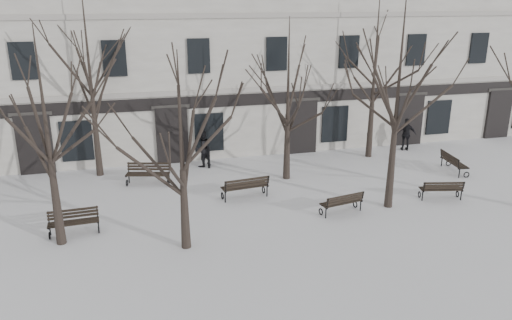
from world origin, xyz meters
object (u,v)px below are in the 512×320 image
object	(u,v)px
bench_3	(148,173)
bench_5	(453,162)
bench_2	(441,189)
bench_0	(74,221)
bench_4	(245,186)
tree_0	(44,113)
tree_1	(181,129)
tree_2	(399,77)
bench_1	(342,202)

from	to	relation	value
bench_3	bench_5	xyz separation A→B (m)	(14.49, -2.02, -0.03)
bench_2	bench_0	bearing A→B (deg)	10.41
bench_4	tree_0	bearing A→B (deg)	11.50
bench_2	bench_4	size ratio (longest dim) A/B	0.89
tree_0	bench_0	distance (m)	4.22
tree_1	bench_5	bearing A→B (deg)	18.26
bench_2	tree_1	bearing A→B (deg)	20.47
tree_2	bench_1	world-z (taller)	tree_2
bench_0	bench_4	world-z (taller)	bench_4
bench_0	bench_3	xyz separation A→B (m)	(2.86, 4.43, 0.05)
tree_2	tree_0	bearing A→B (deg)	-179.76
bench_4	bench_5	world-z (taller)	bench_4
bench_0	bench_2	bearing A→B (deg)	-5.24
bench_5	bench_3	bearing A→B (deg)	89.77
tree_1	bench_5	world-z (taller)	tree_1
tree_0	bench_0	xyz separation A→B (m)	(0.38, 0.70, -4.14)
tree_1	bench_3	bearing A→B (deg)	98.04
bench_4	bench_1	bearing A→B (deg)	136.70
bench_0	bench_1	distance (m)	10.11
bench_3	bench_5	distance (m)	14.63
tree_0	tree_1	size ratio (longest dim) A/B	1.11
bench_2	bench_5	bearing A→B (deg)	-119.40
bench_0	bench_5	world-z (taller)	bench_5
tree_2	bench_5	distance (m)	7.68
tree_1	bench_5	distance (m)	14.75
bench_0	bench_4	bearing A→B (deg)	10.60
tree_0	tree_2	size ratio (longest dim) A/B	0.87
bench_5	bench_0	bearing A→B (deg)	105.62
tree_0	tree_2	bearing A→B (deg)	0.24
bench_2	bench_5	xyz separation A→B (m)	(2.64, 2.95, 0.03)
tree_0	bench_5	size ratio (longest dim) A/B	3.85
bench_0	bench_1	size ratio (longest dim) A/B	0.98
tree_1	tree_2	distance (m)	8.61
bench_0	bench_3	world-z (taller)	bench_3
bench_1	bench_4	bearing A→B (deg)	-47.92
bench_0	bench_3	size ratio (longest dim) A/B	0.87
bench_3	bench_4	bearing A→B (deg)	-20.77
tree_1	bench_1	world-z (taller)	tree_1
tree_2	bench_3	xyz separation A→B (m)	(-9.33, 5.08, -4.76)
tree_2	bench_3	distance (m)	11.64
tree_2	bench_2	world-z (taller)	tree_2
tree_2	bench_4	size ratio (longest dim) A/B	4.13
bench_4	bench_5	distance (m)	10.63
tree_1	bench_1	bearing A→B (deg)	11.28
tree_2	bench_3	world-z (taller)	tree_2
tree_1	bench_0	bearing A→B (deg)	151.34
tree_2	bench_5	size ratio (longest dim) A/B	4.41
bench_3	tree_2	bearing A→B (deg)	-13.79
bench_0	tree_2	bearing A→B (deg)	-6.21
tree_0	bench_1	distance (m)	11.25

